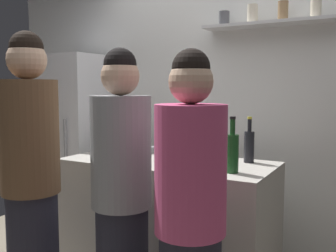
% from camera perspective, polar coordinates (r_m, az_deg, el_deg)
% --- Properties ---
extents(back_wall_assembly, '(4.80, 0.32, 2.60)m').
position_cam_1_polar(back_wall_assembly, '(3.35, 9.77, 2.96)').
color(back_wall_assembly, white).
rests_on(back_wall_assembly, ground).
extents(refrigerator, '(0.60, 0.60, 1.75)m').
position_cam_1_polar(refrigerator, '(3.80, -13.43, -3.29)').
color(refrigerator, white).
rests_on(refrigerator, ground).
extents(counter, '(1.50, 0.70, 0.93)m').
position_cam_1_polar(counter, '(2.93, -0.00, -14.08)').
color(counter, '#B7B2A8').
rests_on(counter, ground).
extents(baking_pan, '(0.34, 0.24, 0.05)m').
position_cam_1_polar(baking_pan, '(3.15, -5.47, -3.46)').
color(baking_pan, gray).
rests_on(baking_pan, counter).
extents(utensil_holder, '(0.09, 0.09, 0.22)m').
position_cam_1_polar(utensil_holder, '(2.89, 3.04, -3.59)').
color(utensil_holder, '#B2B2B7').
rests_on(utensil_holder, counter).
extents(wine_bottle_dark_glass, '(0.07, 0.07, 0.32)m').
position_cam_1_polar(wine_bottle_dark_glass, '(2.78, 11.81, -2.80)').
color(wine_bottle_dark_glass, black).
rests_on(wine_bottle_dark_glass, counter).
extents(wine_bottle_green_glass, '(0.08, 0.08, 0.35)m').
position_cam_1_polar(wine_bottle_green_glass, '(2.42, 9.40, -3.73)').
color(wine_bottle_green_glass, '#19471E').
rests_on(wine_bottle_green_glass, counter).
extents(water_bottle_plastic, '(0.09, 0.09, 0.25)m').
position_cam_1_polar(water_bottle_plastic, '(2.79, -8.24, -2.88)').
color(water_bottle_plastic, silver).
rests_on(water_bottle_plastic, counter).
extents(person_brown_jacket, '(0.34, 0.34, 1.78)m').
position_cam_1_polar(person_brown_jacket, '(2.46, -19.44, -7.97)').
color(person_brown_jacket, '#262633').
rests_on(person_brown_jacket, ground).
extents(person_pink_top, '(0.34, 0.34, 1.64)m').
position_cam_1_polar(person_pink_top, '(1.91, 3.27, -14.29)').
color(person_pink_top, '#262633').
rests_on(person_pink_top, ground).
extents(person_grey_hoodie, '(0.34, 0.34, 1.68)m').
position_cam_1_polar(person_grey_hoodie, '(2.25, -6.81, -10.60)').
color(person_grey_hoodie, '#262633').
rests_on(person_grey_hoodie, ground).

